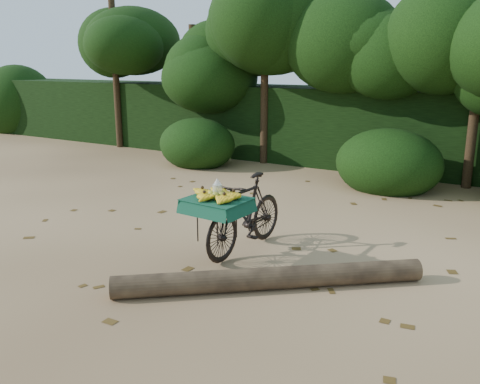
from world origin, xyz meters
The scene contains 7 objects.
ground centered at (0.00, 0.00, 0.00)m, with size 80.00×80.00×0.00m, color tan.
vendor_bicycle centered at (0.81, 0.04, 0.51)m, with size 0.75×1.76×1.00m.
fallen_log centered at (1.64, -0.80, 0.12)m, with size 0.25×0.25×3.39m, color brown.
hedge_backdrop centered at (0.00, 6.30, 0.90)m, with size 26.00×1.80×1.80m, color black.
tree_row centered at (-0.65, 5.50, 2.00)m, with size 14.50×2.00×4.00m, color black, non-canonical shape.
bush_clumps centered at (0.50, 4.30, 0.45)m, with size 8.80×1.70×0.90m, color black, non-canonical shape.
leaf_litter centered at (0.00, 0.65, 0.01)m, with size 7.00×7.30×0.01m, color #4F3715, non-canonical shape.
Camera 1 is at (3.98, -5.34, 2.40)m, focal length 38.00 mm.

